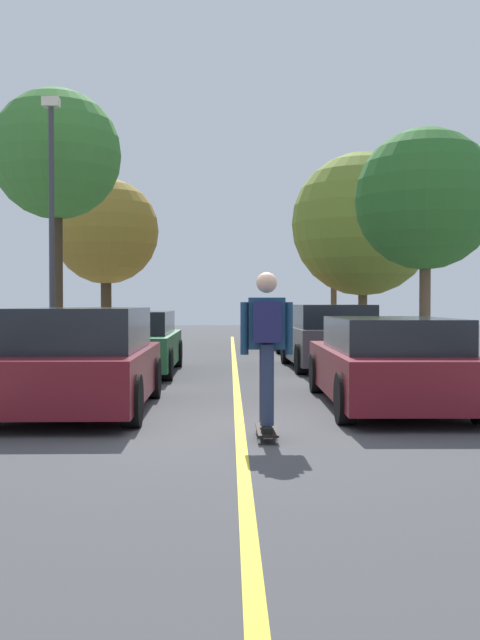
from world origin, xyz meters
name	(u,v)px	position (x,y,z in m)	size (l,w,h in m)	color
ground	(240,427)	(0.00, 0.00, 0.00)	(80.00, 80.00, 0.00)	#424244
center_line	(237,389)	(0.00, 4.00, 0.00)	(0.12, 39.20, 0.01)	gold
parked_car_left_nearest	(82,360)	(-2.17, 1.40, 0.71)	(1.97, 4.16, 1.43)	maroon
parked_car_left_near	(133,342)	(-2.17, 6.91, 0.65)	(1.92, 4.49, 1.31)	#1E5B33
parked_car_right_nearest	(389,363)	(2.17, 1.74, 0.64)	(1.96, 4.67, 1.29)	maroon
parked_car_right_near	(330,337)	(2.17, 7.98, 0.72)	(2.05, 4.20, 1.45)	#38383D
parked_car_right_far	(303,329)	(2.17, 14.18, 0.69)	(2.04, 4.16, 1.42)	maroon
street_tree_left_nearest	(56,155)	(-4.35, 9.43, 5.09)	(3.16, 3.16, 6.56)	#3D2D1E
street_tree_left_near	(106,232)	(-4.35, 16.76, 3.92)	(3.61, 3.61, 5.60)	#3D2D1E
street_tree_right_nearest	(426,200)	(4.35, 8.07, 3.85)	(3.22, 3.22, 5.33)	brown
street_tree_right_near	(363,224)	(4.35, 16.06, 4.11)	(4.78, 4.78, 6.37)	brown
street_tree_right_far	(334,227)	(4.35, 23.04, 4.73)	(3.42, 3.42, 6.32)	#4C3823
fire_hydrant	(416,352)	(3.67, 6.15, 0.49)	(0.20, 0.20, 0.70)	#B2140F
streetlamp	(52,213)	(-3.92, 7.10, 3.41)	(0.36, 0.24, 5.73)	#38383D
skateboard	(267,430)	(0.29, -0.75, 0.09)	(0.22, 0.84, 0.10)	black
skateboarder	(267,340)	(0.29, -0.78, 1.10)	(0.58, 0.70, 1.74)	black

